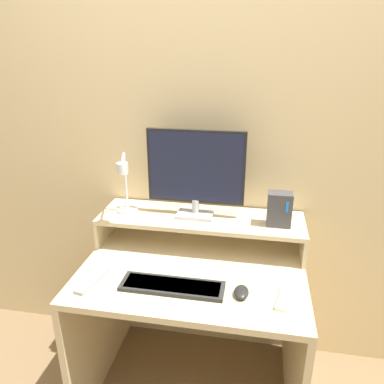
{
  "coord_description": "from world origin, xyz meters",
  "views": [
    {
      "loc": [
        0.26,
        -1.1,
        1.71
      ],
      "look_at": [
        -0.01,
        0.41,
        1.11
      ],
      "focal_mm": 35.0,
      "sensor_mm": 36.0,
      "label": 1
    }
  ],
  "objects_px": {
    "remote_secondary": "(284,298)",
    "desk_lamp": "(125,187)",
    "remote_control": "(92,281)",
    "router_dock": "(279,209)",
    "keyboard": "(172,286)",
    "monitor": "(196,172)",
    "mouse": "(241,292)"
  },
  "relations": [
    {
      "from": "remote_secondary",
      "to": "router_dock",
      "type": "bearing_deg",
      "value": 94.4
    },
    {
      "from": "desk_lamp",
      "to": "remote_control",
      "type": "distance_m",
      "value": 0.47
    },
    {
      "from": "desk_lamp",
      "to": "mouse",
      "type": "relative_size",
      "value": 3.36
    },
    {
      "from": "monitor",
      "to": "router_dock",
      "type": "height_order",
      "value": "monitor"
    },
    {
      "from": "remote_control",
      "to": "remote_secondary",
      "type": "distance_m",
      "value": 0.82
    },
    {
      "from": "mouse",
      "to": "monitor",
      "type": "bearing_deg",
      "value": 122.72
    },
    {
      "from": "keyboard",
      "to": "remote_control",
      "type": "distance_m",
      "value": 0.35
    },
    {
      "from": "mouse",
      "to": "keyboard",
      "type": "bearing_deg",
      "value": -179.32
    },
    {
      "from": "monitor",
      "to": "mouse",
      "type": "height_order",
      "value": "monitor"
    },
    {
      "from": "remote_control",
      "to": "monitor",
      "type": "bearing_deg",
      "value": 48.87
    },
    {
      "from": "router_dock",
      "to": "remote_control",
      "type": "relative_size",
      "value": 0.82
    },
    {
      "from": "remote_secondary",
      "to": "desk_lamp",
      "type": "bearing_deg",
      "value": 157.77
    },
    {
      "from": "desk_lamp",
      "to": "remote_control",
      "type": "relative_size",
      "value": 1.57
    },
    {
      "from": "desk_lamp",
      "to": "router_dock",
      "type": "xyz_separation_m",
      "value": [
        0.74,
        0.05,
        -0.08
      ]
    },
    {
      "from": "monitor",
      "to": "router_dock",
      "type": "relative_size",
      "value": 2.88
    },
    {
      "from": "mouse",
      "to": "remote_control",
      "type": "distance_m",
      "value": 0.64
    },
    {
      "from": "keyboard",
      "to": "remote_secondary",
      "type": "bearing_deg",
      "value": 1.04
    },
    {
      "from": "monitor",
      "to": "remote_secondary",
      "type": "xyz_separation_m",
      "value": [
        0.44,
        -0.4,
        -0.38
      ]
    },
    {
      "from": "desk_lamp",
      "to": "remote_control",
      "type": "bearing_deg",
      "value": -97.52
    },
    {
      "from": "router_dock",
      "to": "mouse",
      "type": "relative_size",
      "value": 1.76
    },
    {
      "from": "desk_lamp",
      "to": "keyboard",
      "type": "bearing_deg",
      "value": -46.65
    },
    {
      "from": "desk_lamp",
      "to": "keyboard",
      "type": "distance_m",
      "value": 0.54
    },
    {
      "from": "keyboard",
      "to": "desk_lamp",
      "type": "bearing_deg",
      "value": 133.35
    },
    {
      "from": "keyboard",
      "to": "router_dock",
      "type": "bearing_deg",
      "value": 40.21
    },
    {
      "from": "keyboard",
      "to": "remote_control",
      "type": "bearing_deg",
      "value": -176.35
    },
    {
      "from": "desk_lamp",
      "to": "mouse",
      "type": "distance_m",
      "value": 0.74
    },
    {
      "from": "monitor",
      "to": "desk_lamp",
      "type": "distance_m",
      "value": 0.35
    },
    {
      "from": "router_dock",
      "to": "remote_secondary",
      "type": "distance_m",
      "value": 0.43
    },
    {
      "from": "monitor",
      "to": "keyboard",
      "type": "distance_m",
      "value": 0.56
    },
    {
      "from": "router_dock",
      "to": "remote_control",
      "type": "xyz_separation_m",
      "value": [
        -0.79,
        -0.39,
        -0.23
      ]
    },
    {
      "from": "router_dock",
      "to": "remote_control",
      "type": "height_order",
      "value": "router_dock"
    },
    {
      "from": "desk_lamp",
      "to": "remote_secondary",
      "type": "height_order",
      "value": "desk_lamp"
    }
  ]
}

